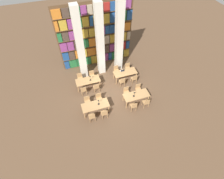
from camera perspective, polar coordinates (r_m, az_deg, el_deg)
The scene contains 29 objects.
ground_plane at distance 13.74m, azimuth -0.16°, elevation -1.43°, with size 40.00×40.00×0.00m, color brown.
bookshelf_bank at distance 15.02m, azimuth -5.29°, elevation 16.74°, with size 6.19×0.35×5.50m.
pillar_left at distance 13.52m, azimuth -10.43°, elevation 13.94°, with size 0.55×0.55×6.00m.
pillar_center at distance 13.74m, azimuth -3.93°, elevation 15.28°, with size 0.55×0.55×6.00m.
pillar_right at distance 14.12m, azimuth 2.36°, elevation 16.38°, with size 0.55×0.55×6.00m.
reading_table_0 at distance 12.29m, azimuth -5.45°, elevation -5.32°, with size 1.90×0.82×0.73m.
chair_0 at distance 11.99m, azimuth -6.56°, elevation -8.81°, with size 0.42×0.40×0.90m.
chair_1 at distance 12.79m, azimuth -8.05°, elevation -3.78°, with size 0.42×0.40×0.90m.
chair_2 at distance 12.07m, azimuth -2.50°, elevation -7.76°, with size 0.42×0.40×0.90m.
chair_3 at distance 12.87m, azimuth -4.27°, elevation -2.84°, with size 0.42×0.40×0.90m.
desk_lamp_0 at distance 12.01m, azimuth -4.44°, elevation -3.88°, with size 0.14×0.14×0.46m.
reading_table_1 at distance 12.91m, azimuth 7.92°, elevation -2.03°, with size 1.90×0.82×0.73m.
chair_4 at distance 12.50m, azimuth 7.06°, elevation -5.35°, with size 0.42×0.40×0.90m.
chair_5 at distance 13.27m, azimuth 4.74°, elevation -0.76°, with size 0.42×0.40×0.90m.
chair_6 at distance 12.83m, azimuth 11.09°, elevation -4.18°, with size 0.42×0.40×0.90m.
chair_7 at distance 13.58m, azimuth 8.59°, elevation 0.23°, with size 0.42×0.40×0.90m.
desk_lamp_1 at distance 12.51m, azimuth 7.26°, elevation -1.27°, with size 0.14×0.14×0.46m.
reading_table_2 at distance 13.91m, azimuth -7.84°, elevation 2.75°, with size 1.90×0.82×0.73m.
chair_8 at distance 13.51m, azimuth -9.24°, elevation -0.21°, with size 0.42×0.40×0.90m.
chair_9 at distance 14.47m, azimuth -10.38°, elevation 3.73°, with size 0.42×0.40×0.90m.
chair_10 at distance 13.60m, azimuth -5.14°, elevation 0.79°, with size 0.42×0.40×0.90m.
chair_11 at distance 14.55m, azimuth -6.54°, elevation 4.64°, with size 0.42×0.40×0.90m.
desk_lamp_2 at distance 13.61m, azimuth -7.20°, elevation 3.99°, with size 0.14×0.14×0.48m.
reading_table_3 at distance 14.48m, azimuth 4.31°, elevation 5.40°, with size 1.90×0.82×0.73m.
chair_12 at distance 13.98m, azimuth 3.32°, elevation 2.65°, with size 0.42×0.40×0.90m.
chair_13 at distance 14.91m, azimuth 1.45°, elevation 6.30°, with size 0.42×0.40×0.90m.
chair_14 at distance 14.30m, azimuth 7.24°, elevation 3.57°, with size 0.42×0.40×0.90m.
chair_15 at distance 15.21m, azimuth 5.19°, elevation 7.11°, with size 0.42×0.40×0.90m.
laptop at distance 14.49m, azimuth 3.38°, elevation 6.17°, with size 0.32×0.22×0.21m.
Camera 1 is at (-2.72, -8.37, 10.55)m, focal length 28.00 mm.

